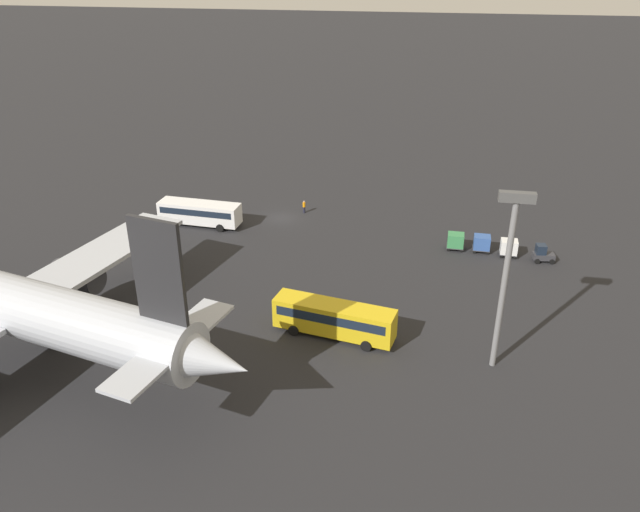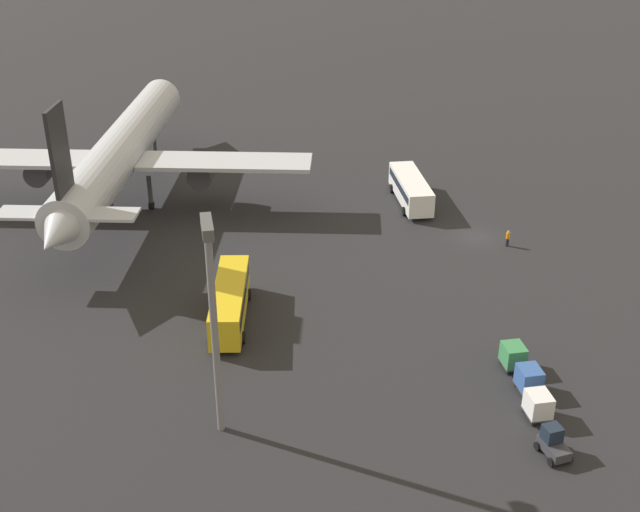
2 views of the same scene
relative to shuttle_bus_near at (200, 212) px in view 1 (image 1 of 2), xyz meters
name	(u,v)px [view 1 (image 1 of 2)]	position (x,y,z in m)	size (l,w,h in m)	color
ground_plane	(282,218)	(-9.93, -4.13, -1.84)	(600.00, 600.00, 0.00)	#232326
shuttle_bus_near	(200,212)	(0.00, 0.00, 0.00)	(10.88, 3.71, 3.05)	white
shuttle_bus_far	(334,317)	(-21.48, 22.46, 0.15)	(11.72, 4.56, 3.32)	gold
baggage_tug	(543,254)	(-42.69, 2.83, -0.90)	(2.55, 1.90, 2.10)	#333338
worker_person	(304,207)	(-12.53, -6.55, -0.97)	(0.38, 0.38, 1.74)	#1E1E2D
cargo_cart_white	(509,247)	(-38.93, 2.21, -0.65)	(2.03, 1.72, 2.06)	#38383D
cargo_cart_blue	(482,243)	(-35.86, 1.55, -0.65)	(2.03, 1.72, 2.06)	#38383D
cargo_cart_green	(456,241)	(-32.80, 1.50, -0.65)	(2.03, 1.72, 2.06)	#38383D
light_pole	(507,263)	(-35.85, 24.46, 8.12)	(2.80, 0.70, 16.05)	slate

